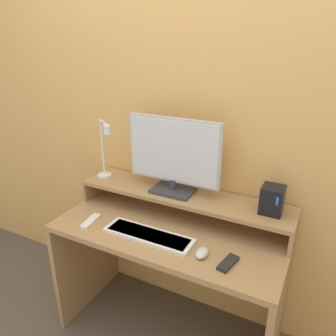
# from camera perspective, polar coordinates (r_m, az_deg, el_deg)

# --- Properties ---
(wall_back) EXTENTS (6.00, 0.05, 2.50)m
(wall_back) POSITION_cam_1_polar(r_m,az_deg,el_deg) (1.78, 4.90, 9.45)
(wall_back) COLOR #E5AD60
(wall_back) RESTS_ON ground_plane
(desk) EXTENTS (1.19, 0.56, 0.71)m
(desk) POSITION_cam_1_polar(r_m,az_deg,el_deg) (1.84, 0.20, -15.82)
(desk) COLOR #A87F51
(desk) RESTS_ON ground_plane
(monitor_shelf) EXTENTS (1.19, 0.25, 0.13)m
(monitor_shelf) POSITION_cam_1_polar(r_m,az_deg,el_deg) (1.79, 2.48, -5.00)
(monitor_shelf) COLOR #A87F51
(monitor_shelf) RESTS_ON desk
(monitor) EXTENTS (0.52, 0.16, 0.41)m
(monitor) POSITION_cam_1_polar(r_m,az_deg,el_deg) (1.72, 0.97, 2.20)
(monitor) COLOR #38383D
(monitor) RESTS_ON monitor_shelf
(desk_lamp) EXTENTS (0.16, 0.14, 0.35)m
(desk_lamp) POSITION_cam_1_polar(r_m,az_deg,el_deg) (1.92, -10.95, 2.83)
(desk_lamp) COLOR silver
(desk_lamp) RESTS_ON monitor_shelf
(router_dock) EXTENTS (0.11, 0.11, 0.14)m
(router_dock) POSITION_cam_1_polar(r_m,az_deg,el_deg) (1.64, 17.71, -5.29)
(router_dock) COLOR black
(router_dock) RESTS_ON monitor_shelf
(keyboard) EXTENTS (0.46, 0.13, 0.02)m
(keyboard) POSITION_cam_1_polar(r_m,az_deg,el_deg) (1.65, -3.43, -11.61)
(keyboard) COLOR white
(keyboard) RESTS_ON desk
(mouse) EXTENTS (0.05, 0.09, 0.03)m
(mouse) POSITION_cam_1_polar(r_m,az_deg,el_deg) (1.53, 5.95, -14.49)
(mouse) COLOR silver
(mouse) RESTS_ON desk
(remote_control) EXTENTS (0.06, 0.15, 0.02)m
(remote_control) POSITION_cam_1_polar(r_m,az_deg,el_deg) (1.81, -13.34, -8.99)
(remote_control) COLOR white
(remote_control) RESTS_ON desk
(remote_secondary) EXTENTS (0.07, 0.13, 0.02)m
(remote_secondary) POSITION_cam_1_polar(r_m,az_deg,el_deg) (1.50, 10.42, -15.97)
(remote_secondary) COLOR black
(remote_secondary) RESTS_ON desk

